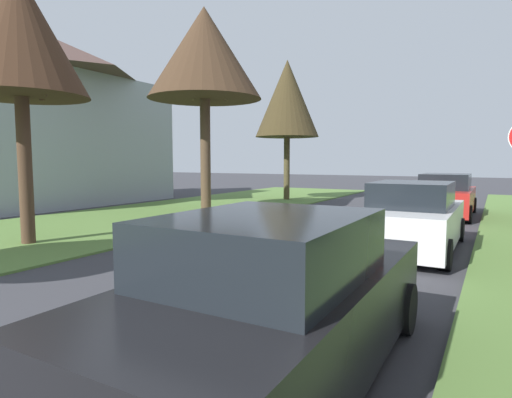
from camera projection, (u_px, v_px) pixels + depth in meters
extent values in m
cylinder|color=#4C3525|center=(25.00, 171.00, 10.21)|extent=(0.32, 0.32, 3.51)
cone|color=#3D271A|center=(18.00, 32.00, 9.92)|extent=(3.09, 3.09, 2.97)
cylinder|color=#4C3525|center=(21.00, 60.00, 9.54)|extent=(0.69, 1.09, 1.58)
cylinder|color=#4C3525|center=(37.00, 75.00, 10.08)|extent=(0.66, 0.72, 1.10)
cylinder|color=brown|center=(205.00, 156.00, 16.41)|extent=(0.39, 0.39, 4.34)
cone|color=#402D1E|center=(204.00, 53.00, 16.06)|extent=(4.33, 4.33, 3.44)
cylinder|color=brown|center=(200.00, 87.00, 16.45)|extent=(0.52, 0.85, 1.15)
cylinder|color=brown|center=(216.00, 84.00, 15.84)|extent=(0.29, 1.28, 1.19)
cylinder|color=#4B4228|center=(287.00, 168.00, 22.00)|extent=(0.31, 0.31, 3.22)
cone|color=#3C321C|center=(287.00, 98.00, 21.68)|extent=(3.25, 3.25, 3.90)
cylinder|color=#4B4228|center=(299.00, 128.00, 21.76)|extent=(0.67, 1.24, 1.04)
cylinder|color=#4B4228|center=(292.00, 127.00, 21.31)|extent=(0.85, 0.99, 1.08)
cylinder|color=#4B4228|center=(295.00, 127.00, 21.93)|extent=(0.80, 0.78, 1.09)
cube|color=black|center=(277.00, 315.00, 4.02)|extent=(1.82, 4.40, 0.85)
cube|color=black|center=(266.00, 246.00, 3.76)|extent=(1.60, 2.02, 0.56)
cylinder|color=black|center=(274.00, 287.00, 5.90)|extent=(0.20, 0.60, 0.60)
cylinder|color=black|center=(405.00, 308.00, 5.05)|extent=(0.20, 0.60, 0.60)
cube|color=white|center=(413.00, 224.00, 9.76)|extent=(1.82, 4.40, 0.85)
cube|color=black|center=(412.00, 195.00, 9.50)|extent=(1.60, 2.02, 0.56)
cylinder|color=black|center=(389.00, 225.00, 11.64)|extent=(0.20, 0.60, 0.60)
cylinder|color=black|center=(460.00, 230.00, 10.78)|extent=(0.20, 0.60, 0.60)
cylinder|color=black|center=(354.00, 246.00, 8.78)|extent=(0.20, 0.60, 0.60)
cylinder|color=black|center=(446.00, 255.00, 7.93)|extent=(0.20, 0.60, 0.60)
cube|color=red|center=(445.00, 200.00, 15.75)|extent=(1.82, 4.40, 0.85)
cube|color=black|center=(445.00, 181.00, 15.49)|extent=(1.60, 2.02, 0.56)
cylinder|color=black|center=(426.00, 203.00, 17.63)|extent=(0.20, 0.60, 0.60)
cylinder|color=black|center=(473.00, 205.00, 16.77)|extent=(0.20, 0.60, 0.60)
cylinder|color=black|center=(413.00, 211.00, 14.77)|extent=(0.20, 0.60, 0.60)
cylinder|color=black|center=(469.00, 214.00, 13.91)|extent=(0.20, 0.60, 0.60)
cube|color=#939EA8|center=(41.00, 141.00, 19.93)|extent=(6.59, 10.96, 5.92)
pyramid|color=#4C3833|center=(37.00, 54.00, 19.57)|extent=(7.12, 11.83, 2.09)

